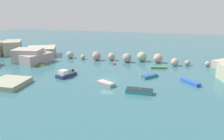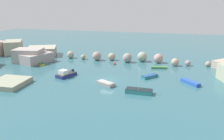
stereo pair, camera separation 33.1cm
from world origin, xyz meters
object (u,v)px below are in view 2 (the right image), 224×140
channel_buoy (115,63)px  moored_boat_3 (159,67)px  moored_boat_0 (139,91)px  stone_dock (9,83)px  moored_boat_1 (41,64)px  moored_boat_2 (150,76)px  moored_boat_5 (66,74)px  moored_boat_6 (190,82)px  moored_boat_4 (106,83)px

channel_buoy → moored_boat_3: (11.11, -0.77, -0.09)m
channel_buoy → moored_boat_0: bearing=-63.8°
moored_boat_0 → channel_buoy: bearing=117.5°
stone_dock → moored_boat_1: stone_dock is taller
moored_boat_3 → stone_dock: bearing=25.1°
moored_boat_2 → moored_boat_5: moored_boat_5 is taller
moored_boat_5 → moored_boat_6: bearing=115.0°
moored_boat_6 → moored_boat_0: bearing=86.9°
moored_boat_3 → moored_boat_5: bearing=21.3°
moored_boat_4 → moored_boat_2: bearing=69.4°
moored_boat_2 → moored_boat_4: (-7.64, -6.81, 0.04)m
moored_boat_1 → moored_boat_2: size_ratio=0.82×
moored_boat_3 → moored_boat_0: bearing=71.9°
moored_boat_3 → moored_boat_1: bearing=-2.3°
stone_dock → channel_buoy: (15.80, 19.98, -0.15)m
moored_boat_5 → moored_boat_6: size_ratio=1.23×
stone_dock → moored_boat_3: 33.06m
stone_dock → moored_boat_5: (8.12, 7.58, 0.08)m
moored_boat_3 → moored_boat_6: bearing=113.6°
moored_boat_2 → moored_boat_4: 10.24m
moored_boat_0 → moored_boat_3: 17.28m
moored_boat_3 → moored_boat_5: size_ratio=0.81×
channel_buoy → moored_boat_1: (-18.07, -4.93, -0.04)m
moored_boat_0 → moored_boat_5: moored_boat_0 is taller
channel_buoy → moored_boat_6: bearing=-30.8°
moored_boat_4 → moored_boat_0: bearing=7.1°
stone_dock → moored_boat_3: stone_dock is taller
stone_dock → moored_boat_5: size_ratio=1.40×
moored_boat_3 → moored_boat_6: (6.62, -9.79, 0.10)m
moored_boat_5 → moored_boat_1: bearing=-104.9°
moored_boat_5 → moored_boat_6: 25.47m
channel_buoy → moored_boat_2: size_ratio=0.17×
moored_boat_1 → stone_dock: bearing=-35.7°
moored_boat_2 → moored_boat_6: bearing=-62.3°
channel_buoy → moored_boat_5: 14.58m
moored_boat_2 → stone_dock: bearing=156.0°
moored_boat_1 → moored_boat_5: size_ratio=0.63×
moored_boat_1 → moored_boat_6: (35.79, -5.64, 0.05)m
channel_buoy → moored_boat_0: (8.80, -17.89, 0.08)m
moored_boat_0 → moored_boat_5: (-16.47, 5.49, 0.15)m
moored_boat_5 → moored_boat_6: (25.40, 1.84, -0.22)m
moored_boat_3 → moored_boat_4: size_ratio=0.97×
moored_boat_0 → moored_boat_1: moored_boat_0 is taller
moored_boat_0 → stone_dock: bearing=-173.8°
moored_boat_0 → moored_boat_4: moored_boat_0 is taller
moored_boat_2 → moored_boat_5: 17.79m
stone_dock → moored_boat_4: (17.85, 4.63, -0.13)m
stone_dock → channel_buoy: stone_dock is taller
moored_boat_0 → moored_boat_4: size_ratio=1.16×
stone_dock → moored_boat_0: size_ratio=1.44×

